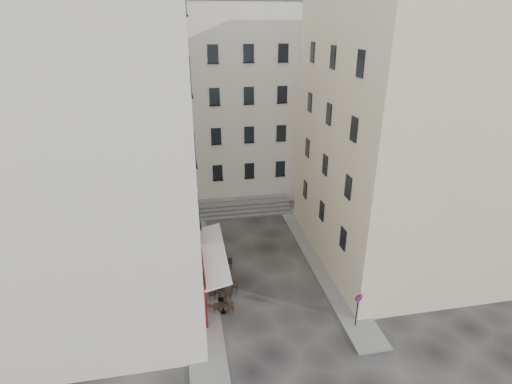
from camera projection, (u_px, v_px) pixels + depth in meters
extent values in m
plane|color=black|center=(271.00, 294.00, 26.26)|extent=(90.00, 90.00, 0.00)
cube|color=slate|center=(199.00, 267.00, 29.07)|extent=(2.00, 22.00, 0.12)
cube|color=slate|center=(321.00, 261.00, 29.70)|extent=(2.00, 18.00, 0.12)
cube|color=beige|center=(86.00, 143.00, 23.20)|extent=(12.00, 16.00, 20.00)
cube|color=beige|center=(410.00, 139.00, 27.62)|extent=(12.00, 14.00, 18.00)
cube|color=beige|center=(221.00, 103.00, 39.64)|extent=(18.00, 10.00, 18.00)
cube|color=#480A0E|center=(201.00, 270.00, 25.71)|extent=(0.25, 7.00, 3.50)
cube|color=black|center=(202.00, 275.00, 25.86)|extent=(0.06, 3.85, 2.00)
cube|color=white|center=(213.00, 253.00, 25.37)|extent=(1.58, 7.30, 0.41)
cube|color=#5F5D5A|center=(243.00, 213.00, 36.95)|extent=(9.00, 1.80, 0.20)
cube|color=#5F5D5A|center=(242.00, 209.00, 37.27)|extent=(9.00, 1.80, 0.20)
cube|color=#5F5D5A|center=(241.00, 205.00, 37.60)|extent=(9.00, 1.80, 0.20)
cube|color=#5F5D5A|center=(241.00, 202.00, 37.93)|extent=(9.00, 1.80, 0.20)
cylinder|color=black|center=(223.00, 304.00, 24.62)|extent=(0.10, 0.10, 0.90)
sphere|color=black|center=(223.00, 298.00, 24.44)|extent=(0.12, 0.12, 0.12)
cylinder|color=black|center=(218.00, 272.00, 27.78)|extent=(0.10, 0.10, 0.90)
sphere|color=black|center=(217.00, 266.00, 27.59)|extent=(0.12, 0.12, 0.12)
cylinder|color=black|center=(213.00, 246.00, 30.93)|extent=(0.10, 0.10, 0.90)
sphere|color=black|center=(213.00, 241.00, 30.75)|extent=(0.12, 0.12, 0.12)
cylinder|color=black|center=(357.00, 311.00, 22.99)|extent=(0.06, 0.06, 2.35)
cylinder|color=red|center=(359.00, 298.00, 22.61)|extent=(0.54, 0.11, 0.55)
cylinder|color=navy|center=(359.00, 298.00, 22.58)|extent=(0.39, 0.10, 0.40)
cube|color=red|center=(359.00, 298.00, 22.56)|extent=(0.32, 0.08, 0.32)
cylinder|color=black|center=(224.00, 312.00, 24.53)|extent=(0.34, 0.34, 0.02)
cylinder|color=black|center=(224.00, 308.00, 24.40)|extent=(0.05, 0.05, 0.66)
cylinder|color=black|center=(223.00, 304.00, 24.28)|extent=(0.57, 0.57, 0.04)
cube|color=black|center=(230.00, 307.00, 24.46)|extent=(0.36, 0.36, 0.85)
cube|color=black|center=(216.00, 308.00, 24.40)|extent=(0.36, 0.36, 0.85)
cylinder|color=black|center=(220.00, 299.00, 25.64)|extent=(0.40, 0.40, 0.02)
cylinder|color=black|center=(220.00, 295.00, 25.50)|extent=(0.06, 0.06, 0.78)
cylinder|color=black|center=(220.00, 290.00, 25.36)|extent=(0.67, 0.67, 0.04)
cube|color=black|center=(228.00, 293.00, 25.56)|extent=(0.42, 0.42, 1.00)
cube|color=black|center=(212.00, 294.00, 25.49)|extent=(0.42, 0.42, 1.00)
cylinder|color=black|center=(227.00, 292.00, 26.39)|extent=(0.38, 0.38, 0.02)
cylinder|color=black|center=(227.00, 287.00, 26.25)|extent=(0.05, 0.05, 0.74)
cylinder|color=black|center=(227.00, 283.00, 26.11)|extent=(0.64, 0.64, 0.04)
cube|color=black|center=(234.00, 286.00, 26.31)|extent=(0.40, 0.40, 0.95)
cube|color=black|center=(220.00, 286.00, 26.24)|extent=(0.40, 0.40, 0.95)
cylinder|color=black|center=(223.00, 268.00, 28.87)|extent=(0.37, 0.37, 0.02)
cylinder|color=black|center=(223.00, 264.00, 28.73)|extent=(0.05, 0.05, 0.73)
cylinder|color=black|center=(222.00, 260.00, 28.60)|extent=(0.62, 0.62, 0.04)
cube|color=black|center=(229.00, 263.00, 28.79)|extent=(0.40, 0.40, 0.94)
cube|color=black|center=(216.00, 263.00, 28.73)|extent=(0.40, 0.40, 0.94)
cylinder|color=black|center=(211.00, 263.00, 29.51)|extent=(0.34, 0.34, 0.02)
cylinder|color=black|center=(211.00, 259.00, 29.39)|extent=(0.05, 0.05, 0.66)
cylinder|color=black|center=(210.00, 256.00, 29.27)|extent=(0.56, 0.56, 0.04)
cube|color=black|center=(216.00, 258.00, 29.44)|extent=(0.36, 0.36, 0.85)
cube|color=black|center=(205.00, 259.00, 29.38)|extent=(0.36, 0.36, 0.85)
imported|color=black|center=(224.00, 257.00, 28.75)|extent=(0.73, 0.63, 1.70)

